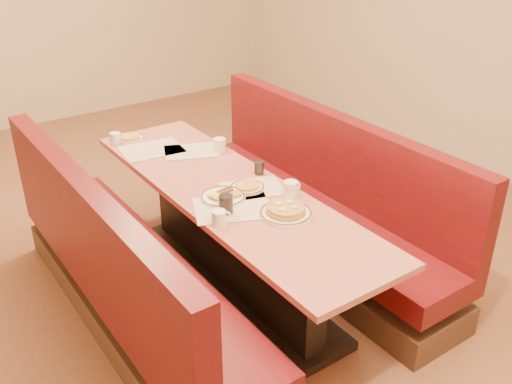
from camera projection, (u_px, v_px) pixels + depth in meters
ground at (231, 287)px, 3.87m from camera, size 8.00×8.00×0.00m
diner_table at (230, 240)px, 3.70m from camera, size 0.70×2.50×0.75m
booth_left at (125, 280)px, 3.33m from camera, size 0.55×2.50×1.05m
booth_right at (316, 210)px, 4.08m from camera, size 0.55×2.50×1.05m
placemat_near_left at (233, 208)px, 3.30m from camera, size 0.54×0.48×0.00m
placemat_near_right at (253, 188)px, 3.52m from camera, size 0.44×0.37×0.00m
placemat_far_left at (152, 150)px, 4.07m from camera, size 0.46×0.37×0.00m
placemat_far_right at (191, 151)px, 4.05m from camera, size 0.45×0.40×0.00m
pancake_plate at (286, 212)px, 3.22m from camera, size 0.30×0.30×0.07m
eggs_plate at (223, 197)px, 3.40m from camera, size 0.27×0.27×0.06m
extra_plate_mid at (247, 187)px, 3.52m from camera, size 0.22×0.22×0.04m
extra_plate_far at (130, 138)px, 4.24m from camera, size 0.22×0.22×0.04m
coffee_mug_a at (291, 188)px, 3.43m from camera, size 0.12×0.09×0.09m
coffee_mug_b at (219, 217)px, 3.12m from camera, size 0.11×0.08×0.08m
coffee_mug_c at (220, 144)px, 4.04m from camera, size 0.12×0.09×0.09m
coffee_mug_d at (116, 138)px, 4.17m from camera, size 0.11×0.08×0.08m
soda_tumbler_near at (226, 204)px, 3.23m from camera, size 0.08×0.08×0.11m
soda_tumbler_mid at (259, 168)px, 3.70m from camera, size 0.06×0.06×0.09m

